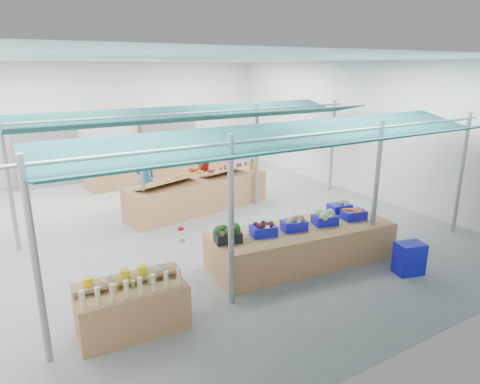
{
  "coord_description": "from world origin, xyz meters",
  "views": [
    {
      "loc": [
        -4.38,
        -9.82,
        4.03
      ],
      "look_at": [
        0.64,
        -1.6,
        1.19
      ],
      "focal_mm": 32.0,
      "sensor_mm": 36.0,
      "label": 1
    }
  ],
  "objects_px": {
    "bottle_shelf": "(132,306)",
    "vendor_right": "(200,171)",
    "vendor_left": "(145,178)",
    "crate_stack": "(409,258)",
    "veg_counter": "(302,245)",
    "fruit_counter": "(199,194)"
  },
  "relations": [
    {
      "from": "bottle_shelf",
      "to": "vendor_right",
      "type": "xyz_separation_m",
      "value": [
        4.11,
        5.87,
        0.46
      ]
    },
    {
      "from": "bottle_shelf",
      "to": "crate_stack",
      "type": "distance_m",
      "value": 5.45
    },
    {
      "from": "crate_stack",
      "to": "vendor_left",
      "type": "height_order",
      "value": "vendor_left"
    },
    {
      "from": "crate_stack",
      "to": "fruit_counter",
      "type": "bearing_deg",
      "value": 107.65
    },
    {
      "from": "bottle_shelf",
      "to": "vendor_right",
      "type": "distance_m",
      "value": 7.18
    },
    {
      "from": "bottle_shelf",
      "to": "vendor_right",
      "type": "relative_size",
      "value": 0.98
    },
    {
      "from": "veg_counter",
      "to": "fruit_counter",
      "type": "height_order",
      "value": "fruit_counter"
    },
    {
      "from": "veg_counter",
      "to": "vendor_left",
      "type": "xyz_separation_m",
      "value": [
        -1.54,
        5.35,
        0.49
      ]
    },
    {
      "from": "bottle_shelf",
      "to": "fruit_counter",
      "type": "distance_m",
      "value": 5.92
    },
    {
      "from": "vendor_left",
      "to": "bottle_shelf",
      "type": "bearing_deg",
      "value": 59.18
    },
    {
      "from": "veg_counter",
      "to": "bottle_shelf",
      "type": "bearing_deg",
      "value": -165.82
    },
    {
      "from": "veg_counter",
      "to": "vendor_left",
      "type": "bearing_deg",
      "value": 112.43
    },
    {
      "from": "vendor_right",
      "to": "crate_stack",
      "type": "bearing_deg",
      "value": 90.87
    },
    {
      "from": "bottle_shelf",
      "to": "veg_counter",
      "type": "xyz_separation_m",
      "value": [
        3.85,
        0.53,
        -0.03
      ]
    },
    {
      "from": "bottle_shelf",
      "to": "fruit_counter",
      "type": "height_order",
      "value": "bottle_shelf"
    },
    {
      "from": "fruit_counter",
      "to": "vendor_left",
      "type": "xyz_separation_m",
      "value": [
        -1.2,
        1.1,
        0.4
      ]
    },
    {
      "from": "fruit_counter",
      "to": "veg_counter",
      "type": "bearing_deg",
      "value": -94.81
    },
    {
      "from": "vendor_left",
      "to": "crate_stack",
      "type": "bearing_deg",
      "value": 104.49
    },
    {
      "from": "fruit_counter",
      "to": "vendor_right",
      "type": "bearing_deg",
      "value": 52.04
    },
    {
      "from": "veg_counter",
      "to": "crate_stack",
      "type": "xyz_separation_m",
      "value": [
        1.5,
        -1.54,
        -0.06
      ]
    },
    {
      "from": "fruit_counter",
      "to": "bottle_shelf",
      "type": "bearing_deg",
      "value": -135.68
    },
    {
      "from": "veg_counter",
      "to": "vendor_right",
      "type": "distance_m",
      "value": 5.38
    }
  ]
}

